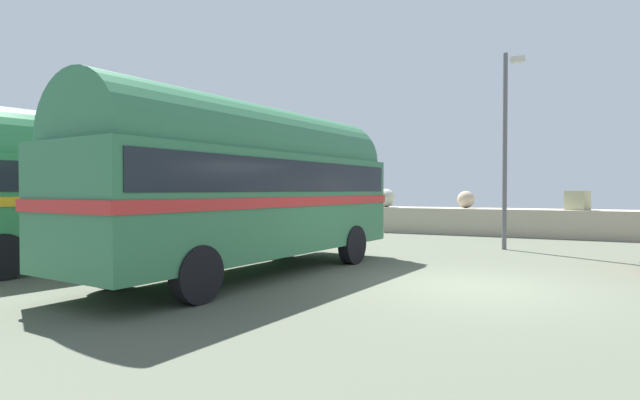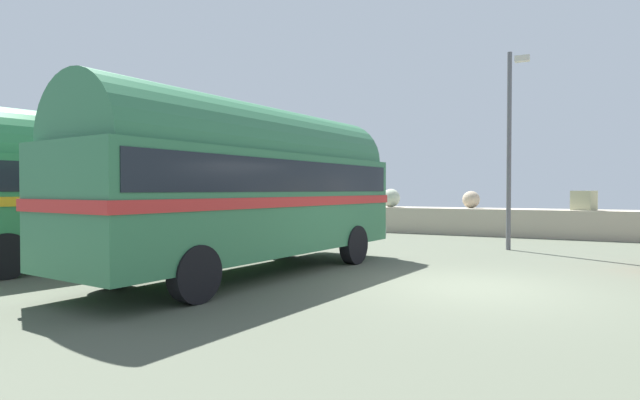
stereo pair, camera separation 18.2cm
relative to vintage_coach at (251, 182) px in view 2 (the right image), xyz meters
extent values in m
cube|color=#4F5545|center=(4.50, 0.75, -2.04)|extent=(32.00, 26.00, 0.02)
cube|color=#ADA28C|center=(4.50, 12.55, -1.50)|extent=(31.36, 1.80, 1.10)
cube|color=#A59498|center=(-8.61, 12.67, -0.40)|extent=(1.26, 1.35, 1.10)
sphere|color=#BFA18F|center=(-4.23, 12.87, -0.32)|extent=(1.27, 1.27, 1.27)
sphere|color=#AAB49B|center=(-0.98, 12.37, -0.54)|extent=(0.82, 0.82, 0.82)
sphere|color=tan|center=(2.45, 12.75, -0.59)|extent=(0.72, 0.72, 0.72)
cube|color=tan|center=(6.67, 12.31, -0.58)|extent=(0.94, 0.90, 0.74)
cylinder|color=black|center=(-0.79, 2.71, -1.55)|extent=(0.39, 0.99, 0.96)
cylinder|color=black|center=(1.41, 2.45, -1.55)|extent=(0.39, 0.99, 0.96)
cylinder|color=black|center=(-1.41, -2.46, -1.55)|extent=(0.39, 0.99, 0.96)
cylinder|color=black|center=(0.79, -2.72, -1.55)|extent=(0.39, 0.99, 0.96)
cube|color=#327049|center=(0.00, 0.00, -0.48)|extent=(3.38, 8.63, 2.10)
cylinder|color=#327049|center=(0.00, 0.00, 0.57)|extent=(3.14, 8.27, 2.20)
cube|color=red|center=(0.00, 0.00, -0.42)|extent=(3.44, 8.72, 0.20)
cube|color=black|center=(0.00, 0.00, 0.10)|extent=(3.38, 8.30, 0.64)
cube|color=silver|center=(0.51, 4.24, -1.35)|extent=(2.28, 0.43, 0.28)
cylinder|color=black|center=(-5.21, 2.80, -1.55)|extent=(0.48, 1.00, 0.96)
cylinder|color=black|center=(-3.06, 2.31, -1.55)|extent=(0.48, 1.00, 0.96)
cylinder|color=black|center=(-4.21, -2.77, -1.55)|extent=(0.48, 1.00, 0.96)
cube|color=#307E4A|center=(-4.71, 0.02, -0.48)|extent=(4.19, 8.72, 2.10)
cylinder|color=#307E4A|center=(-4.71, 0.02, 0.57)|extent=(3.92, 8.35, 2.20)
cube|color=gold|center=(-4.71, 0.02, -0.42)|extent=(4.26, 8.81, 0.20)
cube|color=black|center=(-4.71, 0.02, 0.10)|extent=(4.15, 8.40, 0.64)
cube|color=silver|center=(-3.77, 4.18, -1.35)|extent=(2.26, 0.66, 0.28)
cylinder|color=#5B5B60|center=(4.52, 7.32, 0.99)|extent=(0.14, 0.14, 6.09)
cube|color=beige|center=(4.83, 7.89, 3.94)|extent=(0.44, 0.24, 0.18)
camera|label=1|loc=(6.06, -9.10, -0.18)|focal=28.04mm
camera|label=2|loc=(6.23, -9.02, -0.18)|focal=28.04mm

